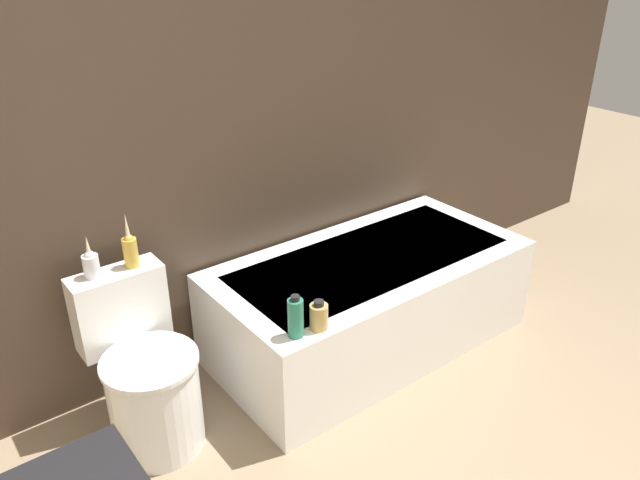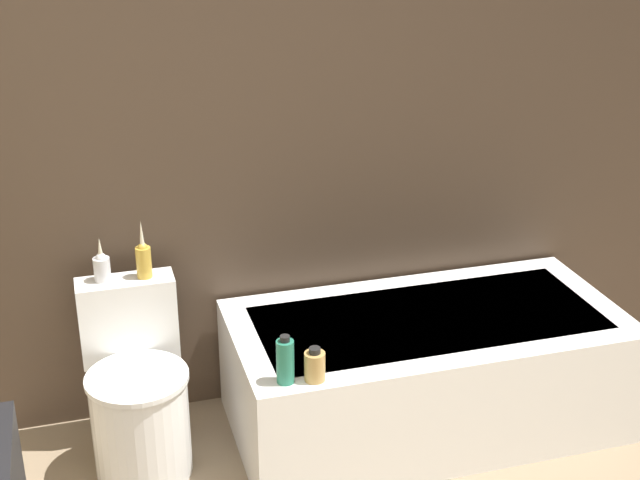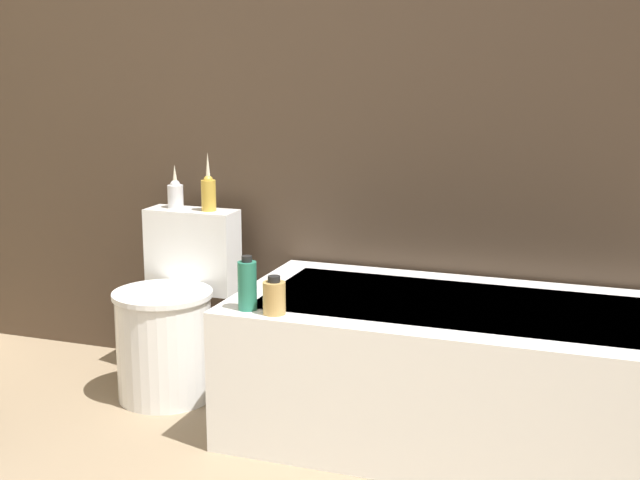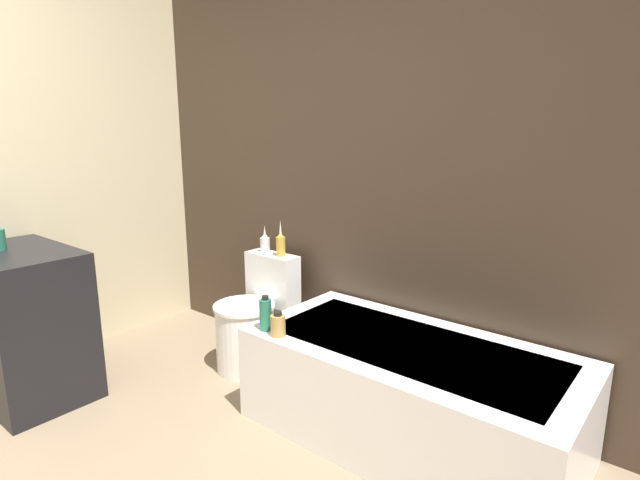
# 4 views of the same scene
# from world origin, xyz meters

# --- Properties ---
(wall_back_tiled) EXTENTS (6.40, 0.06, 2.60)m
(wall_back_tiled) POSITION_xyz_m (0.00, 2.19, 1.30)
(wall_back_tiled) COLOR #423326
(wall_back_tiled) RESTS_ON ground_plane
(bathtub) EXTENTS (1.55, 0.77, 0.48)m
(bathtub) POSITION_xyz_m (0.75, 1.76, 0.25)
(bathtub) COLOR white
(bathtub) RESTS_ON ground
(toilet) EXTENTS (0.38, 0.51, 0.69)m
(toilet) POSITION_xyz_m (-0.39, 1.81, 0.29)
(toilet) COLOR white
(toilet) RESTS_ON ground
(vase_gold) EXTENTS (0.06, 0.06, 0.17)m
(vase_gold) POSITION_xyz_m (-0.47, 2.01, 0.75)
(vase_gold) COLOR silver
(vase_gold) RESTS_ON toilet
(vase_silver) EXTENTS (0.06, 0.06, 0.23)m
(vase_silver) POSITION_xyz_m (-0.31, 2.00, 0.77)
(vase_silver) COLOR gold
(vase_silver) RESTS_ON toilet
(shampoo_bottle_tall) EXTENTS (0.06, 0.06, 0.18)m
(shampoo_bottle_tall) POSITION_xyz_m (0.09, 1.46, 0.57)
(shampoo_bottle_tall) COLOR #267259
(shampoo_bottle_tall) RESTS_ON bathtub
(shampoo_bottle_short) EXTENTS (0.07, 0.07, 0.13)m
(shampoo_bottle_short) POSITION_xyz_m (0.20, 1.44, 0.54)
(shampoo_bottle_short) COLOR tan
(shampoo_bottle_short) RESTS_ON bathtub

